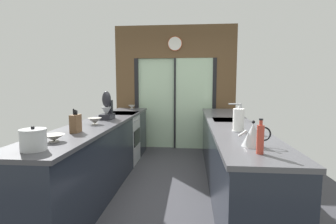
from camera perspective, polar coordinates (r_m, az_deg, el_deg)
The scene contains 15 objects.
ground_plane at distance 4.12m, azimuth -0.16°, elevation -14.36°, with size 5.04×7.60×0.02m, color #38383D.
back_wall_unit at distance 5.65m, azimuth 1.58°, elevation 7.17°, with size 2.64×0.12×2.70m.
left_counter_run at distance 3.73m, azimuth -15.10°, elevation -9.15°, with size 0.62×3.80×0.92m.
right_counter_run at distance 3.71m, azimuth 13.69°, elevation -9.23°, with size 0.62×3.80×0.92m.
sink_faucet at distance 3.87m, azimuth 15.53°, elevation 0.72°, with size 0.19×0.02×0.24m.
oven_range at distance 4.77m, azimuth -10.39°, elevation -5.75°, with size 0.60×0.60×0.92m.
mixing_bowl_near at distance 2.57m, azimuth -24.18°, elevation -5.30°, with size 0.19×0.19×0.07m.
mixing_bowl_mid at distance 3.45m, azimuth -16.11°, elevation -1.94°, with size 0.18×0.18×0.09m.
mixing_bowl_far at distance 5.43m, azimuth -8.13°, elevation 1.17°, with size 0.15×0.15×0.08m.
knife_block at distance 2.95m, azimuth -20.00°, elevation -2.40°, with size 0.08×0.14×0.26m.
stand_mixer at distance 3.91m, azimuth -13.50°, elevation 0.78°, with size 0.17×0.27×0.42m.
stock_pot at distance 2.31m, azimuth -27.94°, elevation -5.50°, with size 0.20×0.20×0.20m.
kettle at distance 2.29m, azimuth 18.55°, elevation -4.87°, with size 0.27×0.18×0.22m.
soap_bottle at distance 2.06m, azimuth 19.98°, elevation -5.64°, with size 0.06×0.06×0.27m.
paper_towel_roll at distance 2.93m, azimuth 15.53°, elevation -1.79°, with size 0.14×0.14×0.28m.
Camera 1 is at (0.37, -3.24, 1.46)m, focal length 27.20 mm.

